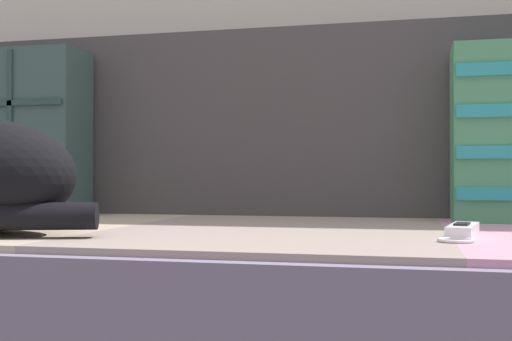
# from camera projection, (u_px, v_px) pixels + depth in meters

# --- Properties ---
(couch) EXTENTS (1.98, 0.87, 0.40)m
(couch) POSITION_uv_depth(u_px,v_px,m) (234.00, 338.00, 1.17)
(couch) COLOR #3D3838
(couch) RESTS_ON ground_plane
(sofa_backrest) EXTENTS (1.94, 0.14, 0.43)m
(sofa_backrest) POSITION_uv_depth(u_px,v_px,m) (274.00, 124.00, 1.53)
(sofa_backrest) COLOR #474242
(sofa_backrest) RESTS_ON couch
(throw_pillow_quilted) EXTENTS (0.41, 0.14, 0.39)m
(throw_pillow_quilted) POSITION_uv_depth(u_px,v_px,m) (2.00, 133.00, 1.53)
(throw_pillow_quilted) COLOR #38514C
(throw_pillow_quilted) RESTS_ON couch
(game_remote_far) EXTENTS (0.08, 0.19, 0.02)m
(game_remote_far) POSITION_uv_depth(u_px,v_px,m) (462.00, 231.00, 0.95)
(game_remote_far) COLOR white
(game_remote_far) RESTS_ON couch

